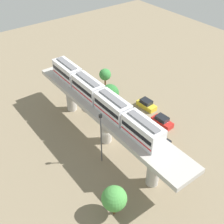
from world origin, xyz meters
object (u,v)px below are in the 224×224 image
Objects in this scene: parked_car_red at (162,121)px; signal_post at (101,136)px; parked_car_yellow at (146,104)px; tree_mid_lot at (110,93)px; tree_far_corner at (114,199)px; train at (100,96)px; tree_near_viaduct at (105,75)px; parked_car_orange at (163,145)px.

signal_post is (-14.41, -0.69, 4.58)m from parked_car_red.
parked_car_red is (-1.31, -5.78, 0.00)m from parked_car_yellow.
tree_far_corner is (-14.08, -19.74, -0.27)m from tree_mid_lot.
parked_car_red is 0.86× the size of tree_far_corner.
parked_car_red is (11.01, -4.36, -7.80)m from train.
signal_post is (-9.76, -10.81, 1.75)m from tree_mid_lot.
tree_far_corner is (-17.90, -26.62, 0.08)m from tree_near_viaduct.
signal_post is at bearing -160.94° from parked_car_yellow.
tree_mid_lot is (6.36, 5.76, -4.97)m from train.
signal_post is at bearing -127.50° from tree_near_viaduct.
tree_mid_lot is at bearing 47.93° from signal_post.
parked_car_yellow and parked_car_red have the same top height.
tree_near_viaduct is (-0.83, 17.01, 2.48)m from parked_car_red.
train is 6.35× the size of parked_car_red.
parked_car_red is 17.21m from tree_near_viaduct.
tree_mid_lot is at bearing -119.03° from tree_near_viaduct.
tree_far_corner reaches higher than tree_near_viaduct.
parked_car_orange is at bearing -99.24° from tree_near_viaduct.
parked_car_yellow is 11.81m from parked_car_orange.
tree_mid_lot is at bearing 42.16° from train.
tree_far_corner is (-18.73, -9.61, 2.56)m from parked_car_red.
parked_car_orange is at bearing -121.89° from parked_car_yellow.
parked_car_yellow and parked_car_orange have the same top height.
train is 2.86× the size of signal_post.
parked_car_yellow is 0.99× the size of parked_car_red.
signal_post is at bearing -123.93° from train.
tree_mid_lot is at bearing 110.37° from parked_car_red.
parked_car_red is at bearing -106.08° from parked_car_yellow.
parked_car_yellow is at bearing -36.08° from tree_mid_lot.
parked_car_yellow is 25.40m from tree_far_corner.
parked_car_yellow is 0.98× the size of parked_car_orange.
tree_mid_lot is 0.56× the size of signal_post.
tree_near_viaduct is at bearing 51.16° from train.
tree_far_corner is at bearing -115.82° from signal_post.
tree_mid_lot is 24.24m from tree_far_corner.
train reaches higher than parked_car_red.
train is 6.89m from signal_post.
parked_car_red is 11.49m from tree_mid_lot.
tree_mid_lot is 1.07× the size of tree_far_corner.
tree_near_viaduct is at bearing 52.50° from signal_post.
signal_post is (4.32, 8.92, 2.02)m from tree_far_corner.
tree_mid_lot is 14.67m from signal_post.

